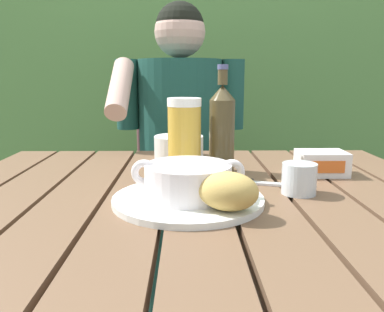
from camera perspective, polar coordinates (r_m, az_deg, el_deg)
name	(u,v)px	position (r m, az deg, el deg)	size (l,w,h in m)	color
dining_table	(196,234)	(0.87, 0.62, -11.27)	(1.10, 0.89, 0.73)	brown
hedge_backdrop	(222,45)	(2.58, 4.29, 15.65)	(2.83, 0.90, 2.60)	#4C773B
chair_near_diner	(181,187)	(1.76, -1.56, -4.51)	(0.42, 0.47, 0.99)	brown
person_eating	(180,140)	(1.51, -1.80, 2.32)	(0.48, 0.47, 1.24)	#1A463B
serving_plate	(188,199)	(0.76, -0.57, -6.28)	(0.29, 0.29, 0.01)	white
soup_bowl	(188,180)	(0.75, -0.57, -3.42)	(0.21, 0.16, 0.07)	white
bread_roll	(228,191)	(0.67, 5.25, -5.09)	(0.13, 0.11, 0.07)	tan
beer_glass	(184,137)	(0.95, -1.10, 2.78)	(0.08, 0.08, 0.19)	gold
beer_bottle	(222,127)	(0.98, 4.35, 4.15)	(0.06, 0.06, 0.26)	#483C22
water_glass_small	(299,179)	(0.83, 15.22, -3.17)	(0.07, 0.07, 0.06)	silver
butter_tub	(321,163)	(1.01, 18.20, -0.97)	(0.11, 0.09, 0.06)	white
table_knife	(252,182)	(0.89, 8.64, -3.76)	(0.15, 0.06, 0.01)	silver
diner_bowl	(179,147)	(1.17, -1.93, 1.36)	(0.14, 0.14, 0.06)	white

